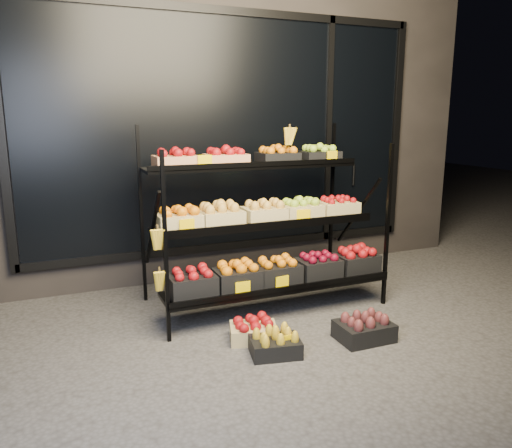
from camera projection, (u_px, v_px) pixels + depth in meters
name	position (u px, v px, depth m)	size (l,w,h in m)	color
ground	(295.00, 329.00, 4.16)	(24.00, 24.00, 0.00)	#514F4C
building	(200.00, 115.00, 6.11)	(6.00, 2.08, 3.50)	#2D2826
display_rack	(265.00, 223.00, 4.53)	(2.18, 1.02, 1.75)	black
tag_floor_a	(284.00, 349.00, 3.67)	(0.13, 0.01, 0.12)	#E8BF00
floor_crate_left	(253.00, 330.00, 3.93)	(0.42, 0.36, 0.19)	tan
floor_crate_midleft	(275.00, 344.00, 3.69)	(0.41, 0.34, 0.19)	black
floor_crate_right	(364.00, 328.00, 3.94)	(0.43, 0.32, 0.21)	black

